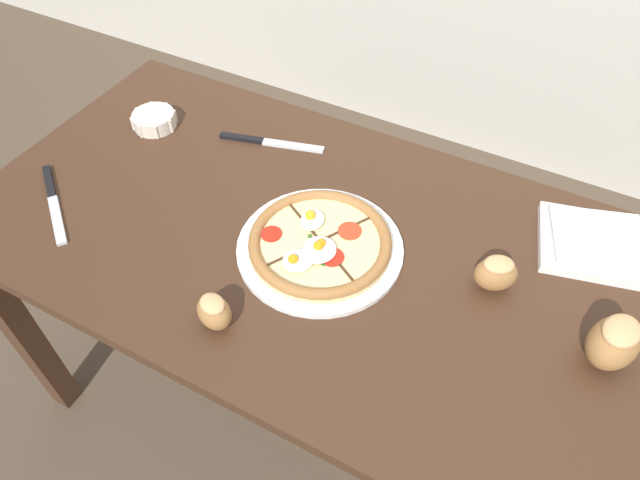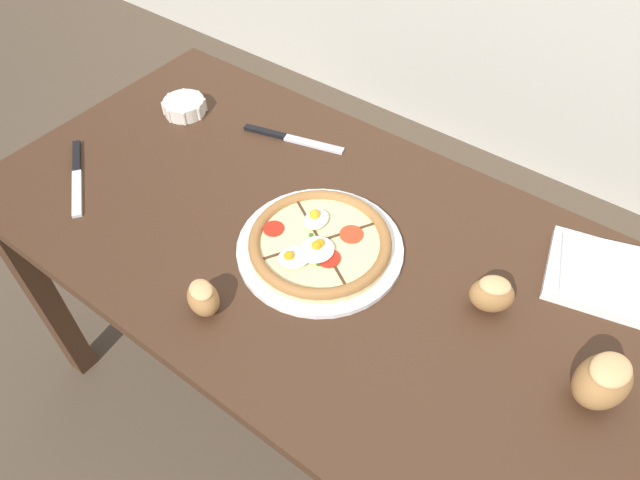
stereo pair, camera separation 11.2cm
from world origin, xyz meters
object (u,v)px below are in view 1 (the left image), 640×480
Objects in this scene: napkin_folded at (596,243)px; bread_piece_mid at (614,341)px; bread_piece_near at (496,273)px; dining_table at (342,280)px; knife_main at (53,202)px; ramekin_bowl at (154,120)px; bread_piece_far at (214,311)px; pizza at (320,244)px; knife_spare at (270,142)px.

napkin_folded is 2.01× the size of bread_piece_mid.
bread_piece_near reaches higher than napkin_folded.
knife_main is at bearing -163.91° from dining_table.
napkin_folded is (1.03, 0.09, -0.00)m from ramekin_bowl.
pizza is at bearing 70.50° from bread_piece_far.
dining_table is 6.35× the size of napkin_folded.
bread_piece_far is at bearing -115.45° from dining_table.
bread_piece_near is 0.46× the size of knife_main.
knife_main is (-0.61, -0.18, 0.10)m from dining_table.
bread_piece_near is at bearing 37.16° from bread_piece_far.
bread_piece_mid reaches higher than bread_piece_far.
knife_spare is (0.31, 0.39, 0.00)m from knife_main.
knife_main is (-0.90, -0.23, -0.03)m from bread_piece_near.
bread_piece_mid is at bearing -15.78° from bread_piece_near.
bread_piece_near is at bearing -129.39° from napkin_folded.
knife_spare is (-0.59, 0.17, -0.03)m from bread_piece_near.
ramekin_bowl is at bearing 166.31° from dining_table.
bread_piece_mid is (0.21, -0.06, 0.01)m from bread_piece_near.
napkin_folded is 1.13m from knife_main.
dining_table is 4.82× the size of pizza.
napkin_folded is 0.75m from knife_spare.
bread_piece_near is (0.88, -0.09, 0.02)m from ramekin_bowl.
napkin_folded reaches higher than dining_table.
bread_piece_mid is 0.84m from knife_spare.
bread_piece_near reaches higher than dining_table.
bread_piece_near is at bearing 10.03° from dining_table.
napkin_folded is 1.18× the size of knife_main.
knife_main is at bearing -165.82° from bread_piece_near.
ramekin_bowl is 0.52× the size of knife_main.
dining_table is at bearing 31.19° from pizza.
dining_table is 16.11× the size of bread_piece_near.
bread_piece_mid is at bearing -1.09° from dining_table.
pizza is 0.25m from bread_piece_far.
bread_piece_far is at bearing -84.85° from knife_spare.
bread_piece_mid reaches higher than dining_table.
bread_piece_far is at bearing -142.84° from bread_piece_near.
ramekin_bowl is 0.62m from bread_piece_far.
knife_spare is (-0.81, 0.23, -0.05)m from bread_piece_mid.
bread_piece_near is at bearing -30.99° from knife_spare.
bread_piece_mid reaches higher than pizza.
bread_piece_far is at bearing -138.58° from napkin_folded.
ramekin_bowl and napkin_folded have the same top height.
knife_main is (-0.48, 0.09, -0.03)m from bread_piece_far.
knife_spare is at bearing 137.40° from pizza.
bread_piece_far is 0.41× the size of knife_main.
pizza is at bearing 52.37° from knife_main.
bread_piece_mid is 1.43× the size of bread_piece_far.
pizza is 0.55m from napkin_folded.
bread_piece_far is 0.51m from knife_spare.
napkin_folded reaches higher than knife_spare.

